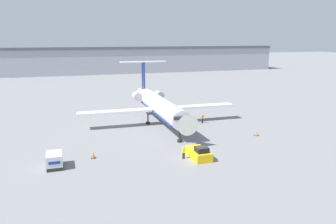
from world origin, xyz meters
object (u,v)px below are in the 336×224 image
Objects in this scene: worker_by_wing at (202,118)px; airplane_main at (160,105)px; pushback_tug at (199,153)px; worker_near_tug at (184,152)px; luggage_cart at (55,160)px; traffic_cone_left at (93,155)px; traffic_cone_right at (257,134)px.

airplane_main is at bearing 167.24° from worker_by_wing.
pushback_tug is 2.12m from worker_near_tug.
luggage_cart is 5.36m from traffic_cone_left.
pushback_tug is (-0.26, -19.24, -3.04)m from airplane_main.
luggage_cart is 3.68× the size of traffic_cone_left.
luggage_cart is 16.93m from worker_near_tug.
worker_near_tug is at bearing -19.25° from traffic_cone_left.
airplane_main is at bearing 82.97° from worker_near_tug.
airplane_main is 36.84× the size of traffic_cone_left.
worker_near_tug is at bearing -121.70° from worker_by_wing.
pushback_tug reaches higher than luggage_cart.
traffic_cone_right is (5.30, -10.57, -0.62)m from worker_by_wing.
pushback_tug is 1.49× the size of luggage_cart.
pushback_tug is 6.30× the size of traffic_cone_right.
traffic_cone_right is at bearing -42.73° from airplane_main.
pushback_tug reaches higher than traffic_cone_right.
pushback_tug is at bearing -90.77° from airplane_main.
luggage_cart is at bearing -151.73° from worker_by_wing.
airplane_main is at bearing 40.81° from luggage_cart.
traffic_cone_right is (27.51, 2.25, -0.08)m from traffic_cone_left.
luggage_cart is at bearing 172.24° from worker_near_tug.
airplane_main reaches higher than luggage_cart.
pushback_tug is at bearing -18.33° from traffic_cone_left.
worker_by_wing is at bearing 29.99° from traffic_cone_left.
pushback_tug reaches higher than worker_near_tug.
pushback_tug reaches higher than traffic_cone_left.
worker_by_wing is at bearing 58.30° from worker_near_tug.
worker_near_tug is (-2.31, -18.77, -2.84)m from airplane_main.
worker_by_wing is at bearing 64.23° from pushback_tug.
traffic_cone_right is at bearing 4.67° from traffic_cone_left.
worker_near_tug is at bearing -7.76° from luggage_cart.
worker_by_wing is 2.47× the size of traffic_cone_right.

